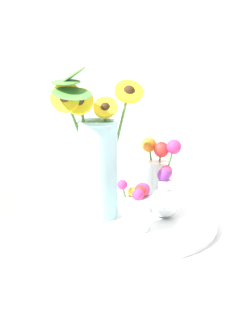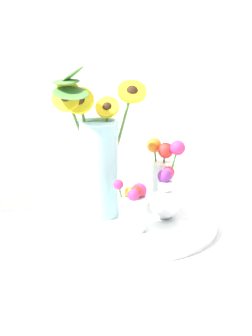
% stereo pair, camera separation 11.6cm
% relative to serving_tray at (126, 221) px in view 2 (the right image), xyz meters
% --- Properties ---
extents(ground_plane, '(6.00, 6.00, 0.00)m').
position_rel_serving_tray_xyz_m(ground_plane, '(-0.02, -0.03, -0.01)').
color(ground_plane, silver).
extents(serving_tray, '(0.46, 0.46, 0.02)m').
position_rel_serving_tray_xyz_m(serving_tray, '(0.00, 0.00, 0.00)').
color(serving_tray, silver).
rests_on(serving_tray, ground_plane).
extents(mason_jar_sunflowers, '(0.25, 0.23, 0.39)m').
position_rel_serving_tray_xyz_m(mason_jar_sunflowers, '(-0.08, 0.01, 0.17)').
color(mason_jar_sunflowers, '#9ED1D6').
rests_on(mason_jar_sunflowers, serving_tray).
extents(vase_small_center, '(0.08, 0.07, 0.13)m').
position_rel_serving_tray_xyz_m(vase_small_center, '(0.03, -0.08, 0.07)').
color(vase_small_center, white).
rests_on(vase_small_center, serving_tray).
extents(vase_bulb_right, '(0.08, 0.10, 0.13)m').
position_rel_serving_tray_xyz_m(vase_bulb_right, '(0.10, 0.02, 0.06)').
color(vase_bulb_right, white).
rests_on(vase_bulb_right, serving_tray).
extents(vase_small_back, '(0.11, 0.08, 0.19)m').
position_rel_serving_tray_xyz_m(vase_small_back, '(0.08, 0.12, 0.10)').
color(vase_small_back, white).
rests_on(vase_small_back, serving_tray).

